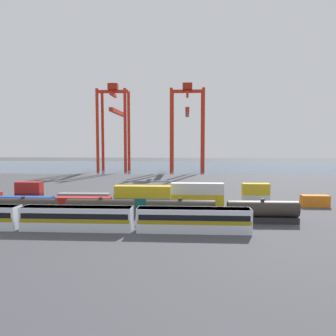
% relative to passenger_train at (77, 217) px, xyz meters
% --- Properties ---
extents(ground_plane, '(420.00, 420.00, 0.00)m').
position_rel_passenger_train_xyz_m(ground_plane, '(2.79, 61.97, -2.14)').
color(ground_plane, '#424247').
extents(harbour_water, '(400.00, 110.00, 0.01)m').
position_rel_passenger_train_xyz_m(harbour_water, '(2.79, 152.58, -2.14)').
color(harbour_water, '#384C60').
rests_on(harbour_water, ground_plane).
extents(passenger_train, '(56.76, 3.14, 3.90)m').
position_rel_passenger_train_xyz_m(passenger_train, '(0.00, 0.00, 0.00)').
color(passenger_train, silver).
rests_on(passenger_train, ground_plane).
extents(freight_tank_row, '(72.02, 2.88, 4.34)m').
position_rel_passenger_train_xyz_m(freight_tank_row, '(2.07, 7.06, -0.10)').
color(freight_tank_row, '#232326').
rests_on(freight_tank_row, ground_plane).
extents(shipping_container_2, '(12.10, 2.44, 2.60)m').
position_rel_passenger_train_xyz_m(shipping_container_2, '(-17.47, 17.22, -0.84)').
color(shipping_container_2, '#1C4299').
rests_on(shipping_container_2, ground_plane).
extents(shipping_container_3, '(12.10, 2.44, 2.60)m').
position_rel_passenger_train_xyz_m(shipping_container_3, '(-4.43, 17.22, -0.84)').
color(shipping_container_3, '#AD211C').
rests_on(shipping_container_3, ground_plane).
extents(shipping_container_4, '(12.10, 2.44, 2.60)m').
position_rel_passenger_train_xyz_m(shipping_container_4, '(8.60, 17.22, -0.84)').
color(shipping_container_4, '#146066').
rests_on(shipping_container_4, ground_plane).
extents(shipping_container_5, '(12.10, 2.44, 2.60)m').
position_rel_passenger_train_xyz_m(shipping_container_5, '(8.60, 17.22, 1.76)').
color(shipping_container_5, gold).
rests_on(shipping_container_5, shipping_container_4).
extents(shipping_container_7, '(6.04, 2.44, 2.60)m').
position_rel_passenger_train_xyz_m(shipping_container_7, '(-19.43, 22.84, -0.84)').
color(shipping_container_7, maroon).
rests_on(shipping_container_7, ground_plane).
extents(shipping_container_8, '(6.04, 2.44, 2.60)m').
position_rel_passenger_train_xyz_m(shipping_container_8, '(-19.43, 22.84, 1.76)').
color(shipping_container_8, '#AD211C').
rests_on(shipping_container_8, shipping_container_7).
extents(shipping_container_9, '(12.10, 2.44, 2.60)m').
position_rel_passenger_train_xyz_m(shipping_container_9, '(-6.11, 22.84, -0.84)').
color(shipping_container_9, slate).
rests_on(shipping_container_9, ground_plane).
extents(shipping_container_10, '(12.10, 2.44, 2.60)m').
position_rel_passenger_train_xyz_m(shipping_container_10, '(7.21, 22.84, -0.84)').
color(shipping_container_10, slate).
rests_on(shipping_container_10, ground_plane).
extents(shipping_container_11, '(12.10, 2.44, 2.60)m').
position_rel_passenger_train_xyz_m(shipping_container_11, '(20.52, 22.84, -0.84)').
color(shipping_container_11, gold).
rests_on(shipping_container_11, ground_plane).
extents(shipping_container_12, '(12.10, 2.44, 2.60)m').
position_rel_passenger_train_xyz_m(shipping_container_12, '(20.52, 22.84, 1.76)').
color(shipping_container_12, silver).
rests_on(shipping_container_12, shipping_container_11).
extents(shipping_container_13, '(6.04, 2.44, 2.60)m').
position_rel_passenger_train_xyz_m(shipping_container_13, '(33.84, 22.84, -0.84)').
color(shipping_container_13, silver).
rests_on(shipping_container_13, ground_plane).
extents(shipping_container_14, '(6.04, 2.44, 2.60)m').
position_rel_passenger_train_xyz_m(shipping_container_14, '(33.84, 22.84, 1.76)').
color(shipping_container_14, gold).
rests_on(shipping_container_14, shipping_container_13).
extents(shipping_container_15, '(6.04, 2.44, 2.60)m').
position_rel_passenger_train_xyz_m(shipping_container_15, '(47.16, 22.84, -0.84)').
color(shipping_container_15, orange).
rests_on(shipping_container_15, ground_plane).
extents(gantry_crane_west, '(15.63, 37.65, 44.69)m').
position_rel_passenger_train_xyz_m(gantry_crane_west, '(-19.63, 117.27, 24.81)').
color(gantry_crane_west, red).
rests_on(gantry_crane_west, ground_plane).
extents(gantry_crane_central, '(17.23, 38.70, 44.49)m').
position_rel_passenger_train_xyz_m(gantry_crane_central, '(18.22, 117.26, 24.84)').
color(gantry_crane_central, red).
rests_on(gantry_crane_central, ground_plane).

